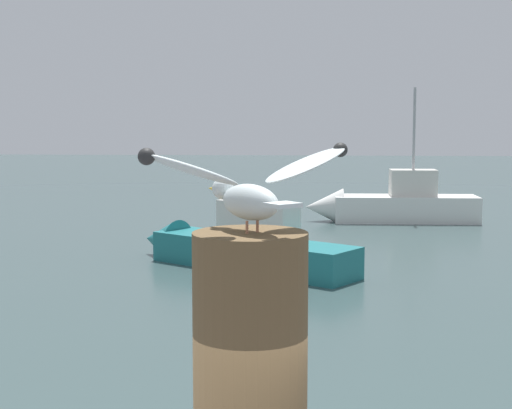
# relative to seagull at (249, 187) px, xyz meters

# --- Properties ---
(seagull) EXTENTS (0.59, 0.53, 0.24)m
(seagull) POSITION_rel_seagull_xyz_m (0.00, 0.00, 0.00)
(seagull) COLOR tan
(seagull) RESTS_ON mooring_post
(boat_white) EXTENTS (5.07, 1.32, 4.07)m
(boat_white) POSITION_rel_seagull_xyz_m (2.55, 21.13, -2.42)
(boat_white) COLOR silver
(boat_white) RESTS_ON ground_plane
(boat_teal) EXTENTS (5.03, 3.92, 1.56)m
(boat_teal) POSITION_rel_seagull_xyz_m (-1.35, 13.87, -2.48)
(boat_teal) COLOR #1E7075
(boat_teal) RESTS_ON ground_plane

